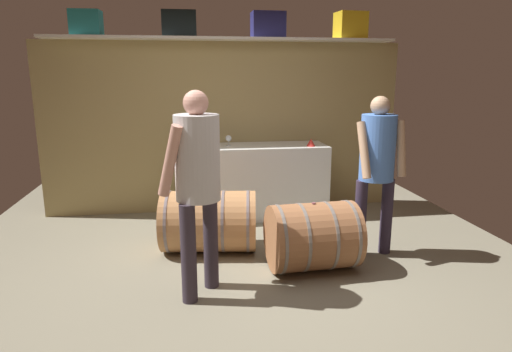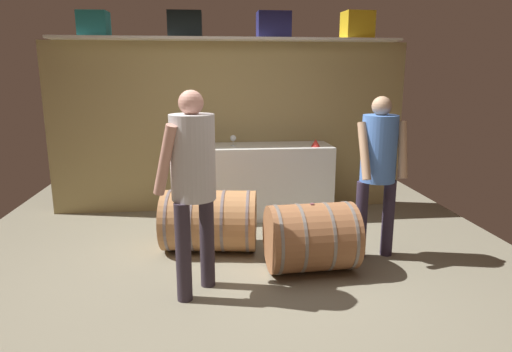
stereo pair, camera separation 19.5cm
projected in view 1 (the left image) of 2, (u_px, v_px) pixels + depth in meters
The scene contains 15 objects.
ground_plane at pixel (240, 257), 4.43m from camera, with size 5.80×7.64×0.02m, color gray.
back_wall_panel at pixel (224, 128), 5.79m from camera, with size 4.60×0.10×2.17m, color #9F8C58.
high_shelf_board at pixel (224, 39), 5.40m from camera, with size 4.23×0.40×0.03m, color silver.
toolcase_teal at pixel (86, 23), 5.13m from camera, with size 0.34×0.26×0.29m, color teal.
toolcase_black at pixel (179, 24), 5.28m from camera, with size 0.40×0.28×0.30m, color black.
toolcase_navy at pixel (268, 25), 5.44m from camera, with size 0.40×0.26×0.31m, color navy.
toolcase_yellow at pixel (350, 26), 5.59m from camera, with size 0.36×0.28×0.33m, color yellow.
work_cabinet at pixel (257, 181), 5.63m from camera, with size 1.75×0.61×0.91m, color white.
wine_bottle_clear at pixel (200, 135), 5.38m from camera, with size 0.07×0.07×0.34m.
wine_glass at pixel (228, 139), 5.49m from camera, with size 0.08×0.08×0.13m.
red_funnel at pixel (311, 142), 5.46m from camera, with size 0.11×0.11×0.09m, color red.
wine_barrel_near at pixel (313, 236), 4.09m from camera, with size 0.83×0.67×0.64m.
wine_barrel_far at pixel (209, 221), 4.52m from camera, with size 1.02×0.74×0.64m.
winemaker_pouring at pixel (377, 160), 4.28m from camera, with size 0.48×0.41×1.57m.
visitor_tasting at pixel (197, 173), 3.46m from camera, with size 0.50×0.52×1.66m.
Camera 1 is at (-0.47, -3.56, 1.77)m, focal length 31.22 mm.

